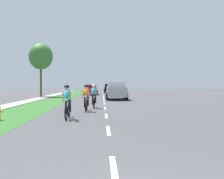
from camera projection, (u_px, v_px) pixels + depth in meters
ground_plane at (104, 102)px, 22.64m from camera, size 120.00×120.00×0.00m
grass_verge at (50, 102)px, 22.44m from camera, size 2.97×70.00×0.01m
sidewalk_concrete at (26, 102)px, 22.35m from camera, size 1.36×70.00×0.10m
lane_markings_center at (104, 99)px, 26.63m from camera, size 0.12×53.80×0.01m
cyclist_lead at (68, 101)px, 11.50m from camera, size 0.42×1.72×1.58m
cyclist_trailing at (86, 98)px, 14.67m from camera, size 0.42×1.72×1.58m
cyclist_distant at (94, 96)px, 16.66m from camera, size 0.42×1.72×1.58m
suv_silver at (116, 90)px, 26.07m from camera, size 2.15×4.70×1.79m
sedan_maroon at (91, 90)px, 37.59m from camera, size 1.98×4.30×1.52m
pickup_black at (110, 88)px, 45.93m from camera, size 2.22×5.10×1.64m
street_tree_near at (41, 57)px, 31.58m from camera, size 2.99×2.99×6.74m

